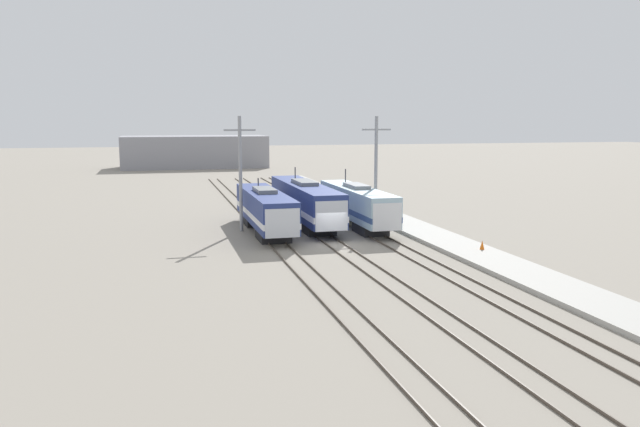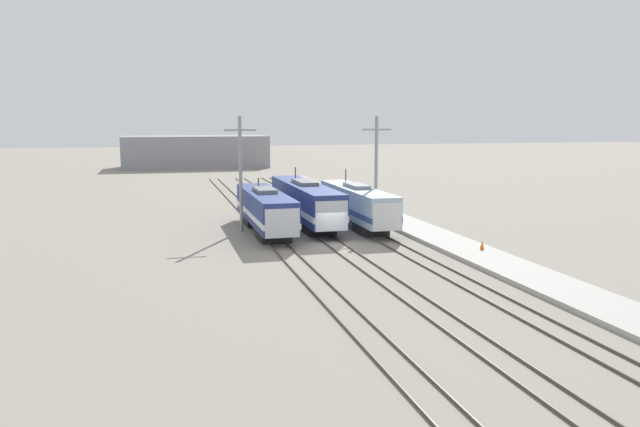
# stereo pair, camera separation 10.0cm
# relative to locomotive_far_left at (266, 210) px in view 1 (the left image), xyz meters

# --- Properties ---
(ground_plane) EXTENTS (400.00, 400.00, 0.00)m
(ground_plane) POSITION_rel_locomotive_far_left_xyz_m (4.49, -6.87, -2.07)
(ground_plane) COLOR gray
(rail_pair_far_left) EXTENTS (1.51, 120.00, 0.15)m
(rail_pair_far_left) POSITION_rel_locomotive_far_left_xyz_m (0.00, -6.87, -2.00)
(rail_pair_far_left) COLOR #4C4238
(rail_pair_far_left) RESTS_ON ground_plane
(rail_pair_center) EXTENTS (1.51, 120.00, 0.15)m
(rail_pair_center) POSITION_rel_locomotive_far_left_xyz_m (4.49, -6.87, -2.00)
(rail_pair_center) COLOR #4C4238
(rail_pair_center) RESTS_ON ground_plane
(rail_pair_far_right) EXTENTS (1.51, 120.00, 0.15)m
(rail_pair_far_right) POSITION_rel_locomotive_far_left_xyz_m (8.99, -6.87, -2.00)
(rail_pair_far_right) COLOR #4C4238
(rail_pair_far_right) RESTS_ON ground_plane
(locomotive_far_left) EXTENTS (3.03, 16.28, 4.59)m
(locomotive_far_left) POSITION_rel_locomotive_far_left_xyz_m (0.00, 0.00, 0.00)
(locomotive_far_left) COLOR black
(locomotive_far_left) RESTS_ON ground_plane
(locomotive_center) EXTENTS (3.05, 19.27, 5.26)m
(locomotive_center) POSITION_rel_locomotive_far_left_xyz_m (4.49, 3.42, 0.13)
(locomotive_center) COLOR black
(locomotive_center) RESTS_ON ground_plane
(locomotive_far_right) EXTENTS (2.80, 16.46, 5.22)m
(locomotive_far_right) POSITION_rel_locomotive_far_left_xyz_m (8.99, 1.01, 0.02)
(locomotive_far_right) COLOR #232326
(locomotive_far_right) RESTS_ON ground_plane
(catenary_tower_left) EXTENTS (2.84, 0.31, 10.42)m
(catenary_tower_left) POSITION_rel_locomotive_far_left_xyz_m (-2.02, 1.51, 3.40)
(catenary_tower_left) COLOR gray
(catenary_tower_left) RESTS_ON ground_plane
(catenary_tower_right) EXTENTS (2.84, 0.31, 10.42)m
(catenary_tower_right) POSITION_rel_locomotive_far_left_xyz_m (10.92, 1.51, 3.40)
(catenary_tower_right) COLOR gray
(catenary_tower_right) RESTS_ON ground_plane
(platform) EXTENTS (4.00, 120.00, 0.32)m
(platform) POSITION_rel_locomotive_far_left_xyz_m (13.60, -6.87, -1.91)
(platform) COLOR #A8A59E
(platform) RESTS_ON ground_plane
(traffic_cone) EXTENTS (0.35, 0.35, 0.69)m
(traffic_cone) POSITION_rel_locomotive_far_left_xyz_m (14.39, -12.77, -1.41)
(traffic_cone) COLOR orange
(traffic_cone) RESTS_ON platform
(depot_building) EXTENTS (30.15, 13.19, 6.71)m
(depot_building) POSITION_rel_locomotive_far_left_xyz_m (-1.26, 82.01, 1.29)
(depot_building) COLOR gray
(depot_building) RESTS_ON ground_plane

